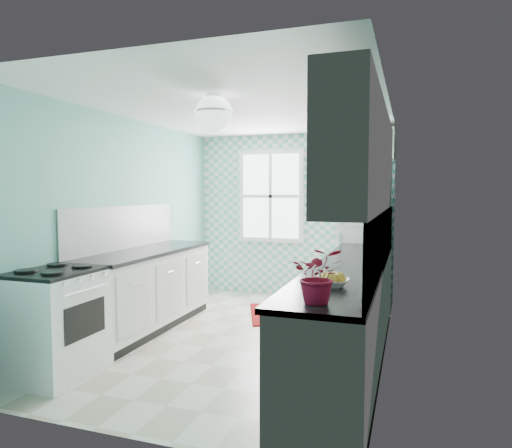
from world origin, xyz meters
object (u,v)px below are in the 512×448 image
(stove, at_px, (57,321))
(fruit_bowl, at_px, (332,283))
(ceiling_light, at_px, (214,114))
(sink, at_px, (361,253))
(microwave, at_px, (365,183))
(fridge, at_px, (364,251))
(potted_plant, at_px, (319,275))

(stove, bearing_deg, fruit_bowl, 2.98)
(ceiling_light, distance_m, stove, 2.31)
(sink, bearing_deg, fruit_bowl, -88.64)
(stove, xyz_separation_m, sink, (2.40, 2.03, 0.45))
(microwave, bearing_deg, stove, 52.83)
(stove, xyz_separation_m, fruit_bowl, (2.40, 0.06, 0.49))
(ceiling_light, bearing_deg, sink, 47.61)
(ceiling_light, relative_size, fridge, 0.22)
(fridge, bearing_deg, microwave, 55.18)
(stove, xyz_separation_m, potted_plant, (2.40, -0.46, 0.63))
(sink, xyz_separation_m, microwave, (-0.09, 1.30, 0.81))
(ceiling_light, height_order, microwave, ceiling_light)
(fridge, bearing_deg, potted_plant, -87.69)
(fruit_bowl, bearing_deg, fridge, 91.59)
(sink, relative_size, fruit_bowl, 2.28)
(stove, height_order, microwave, microwave)
(ceiling_light, bearing_deg, stove, -149.42)
(sink, xyz_separation_m, fruit_bowl, (-0.00, -1.97, 0.04))
(stove, distance_m, fruit_bowl, 2.45)
(stove, relative_size, microwave, 1.58)
(sink, distance_m, microwave, 1.53)
(fruit_bowl, xyz_separation_m, potted_plant, (0.00, -0.52, 0.14))
(fridge, distance_m, sink, 1.31)
(potted_plant, height_order, microwave, microwave)
(fridge, bearing_deg, fruit_bowl, -87.48)
(fridge, distance_m, fruit_bowl, 3.27)
(ceiling_light, bearing_deg, potted_plant, -44.26)
(potted_plant, bearing_deg, fruit_bowl, 90.00)
(sink, bearing_deg, microwave, 95.60)
(fruit_bowl, bearing_deg, ceiling_light, 151.60)
(fridge, relative_size, stove, 1.71)
(fridge, bearing_deg, stove, -123.85)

